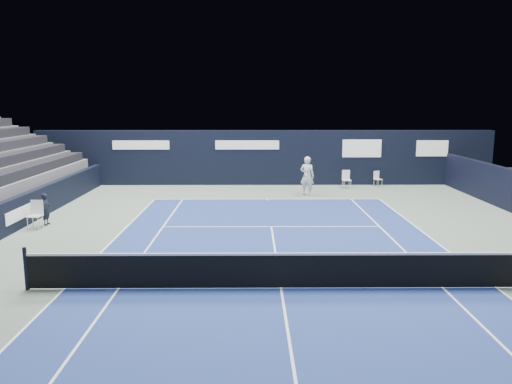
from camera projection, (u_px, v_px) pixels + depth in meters
ground at (277, 264)px, 14.59m from camera, size 48.00×48.00×0.00m
court_surface at (281, 289)px, 12.62m from camera, size 10.97×23.77×0.01m
folding_chair_back_a at (346, 176)px, 27.48m from camera, size 0.47×0.50×0.99m
folding_chair_back_b at (377, 178)px, 28.16m from camera, size 0.48×0.48×0.85m
line_judge_chair at (36, 213)px, 18.62m from camera, size 0.50×0.49×1.05m
line_judge at (46, 209)px, 19.13m from camera, size 0.30×0.46×1.24m
court_markings at (281, 288)px, 12.62m from camera, size 11.03×23.83×0.00m
tennis_net at (281, 269)px, 12.53m from camera, size 12.90×0.10×1.10m
back_sponsor_wall at (265, 157)px, 28.59m from camera, size 26.00×0.63×3.10m
side_barrier_left at (14, 214)px, 18.32m from camera, size 0.33×22.00×1.20m
tennis_player at (307, 176)px, 25.25m from camera, size 0.86×0.98×1.99m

